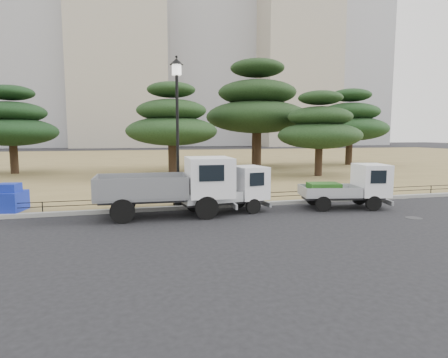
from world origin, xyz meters
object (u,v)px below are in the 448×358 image
object	(u,v)px
tarp_pile	(2,200)
truck_large	(174,184)
truck_kei_front	(231,190)
truck_kei_rear	(350,186)
street_lamp	(177,107)

from	to	relation	value
tarp_pile	truck_large	bearing A→B (deg)	-15.44
truck_kei_front	truck_large	bearing A→B (deg)	173.43
truck_large	truck_kei_rear	distance (m)	7.43
truck_large	truck_kei_rear	world-z (taller)	truck_large
street_lamp	tarp_pile	world-z (taller)	street_lamp
truck_kei_rear	tarp_pile	xyz separation A→B (m)	(-13.86, 2.18, -0.34)
tarp_pile	truck_kei_rear	bearing A→B (deg)	-8.93
street_lamp	tarp_pile	size ratio (longest dim) A/B	3.27
truck_kei_front	truck_kei_rear	size ratio (longest dim) A/B	0.96
truck_kei_rear	tarp_pile	distance (m)	14.04
truck_kei_rear	street_lamp	bearing A→B (deg)	177.38
truck_large	street_lamp	distance (m)	3.29
tarp_pile	truck_kei_front	bearing A→B (deg)	-11.09
truck_large	tarp_pile	world-z (taller)	truck_large
truck_kei_rear	tarp_pile	world-z (taller)	truck_kei_rear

